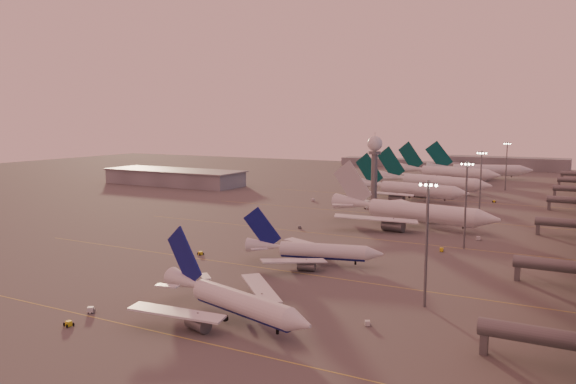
% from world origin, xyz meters
% --- Properties ---
extents(ground, '(700.00, 700.00, 0.00)m').
position_xyz_m(ground, '(0.00, 0.00, 0.00)').
color(ground, '#4C4A4A').
rests_on(ground, ground).
extents(taxiway_markings, '(180.00, 185.25, 0.02)m').
position_xyz_m(taxiway_markings, '(30.00, 56.00, 0.01)').
color(taxiway_markings, gold).
rests_on(taxiway_markings, ground).
extents(hangar, '(82.00, 27.00, 8.50)m').
position_xyz_m(hangar, '(-120.00, 140.00, 4.32)').
color(hangar, slate).
rests_on(hangar, ground).
extents(radar_tower, '(6.40, 6.40, 31.10)m').
position_xyz_m(radar_tower, '(5.00, 120.00, 20.95)').
color(radar_tower, slate).
rests_on(radar_tower, ground).
extents(mast_a, '(3.60, 0.56, 25.00)m').
position_xyz_m(mast_a, '(58.00, 0.00, 13.74)').
color(mast_a, slate).
rests_on(mast_a, ground).
extents(mast_b, '(3.60, 0.56, 25.00)m').
position_xyz_m(mast_b, '(55.00, 55.00, 13.74)').
color(mast_b, slate).
rests_on(mast_b, ground).
extents(mast_c, '(3.60, 0.56, 25.00)m').
position_xyz_m(mast_c, '(50.00, 110.00, 13.74)').
color(mast_c, slate).
rests_on(mast_c, ground).
extents(mast_d, '(3.60, 0.56, 25.00)m').
position_xyz_m(mast_d, '(48.00, 200.00, 13.74)').
color(mast_d, slate).
rests_on(mast_d, ground).
extents(distant_horizon, '(165.00, 37.50, 9.00)m').
position_xyz_m(distant_horizon, '(2.62, 325.14, 3.89)').
color(distant_horizon, slate).
rests_on(distant_horizon, ground).
extents(narrowbody_near, '(38.49, 30.28, 15.42)m').
position_xyz_m(narrowbody_near, '(28.77, -23.96, 3.12)').
color(narrowbody_near, silver).
rests_on(narrowbody_near, ground).
extents(narrowbody_mid, '(35.67, 28.13, 14.17)m').
position_xyz_m(narrowbody_mid, '(24.46, 19.32, 2.87)').
color(narrowbody_mid, silver).
rests_on(narrowbody_mid, ground).
extents(widebody_white, '(61.47, 48.89, 21.73)m').
position_xyz_m(widebody_white, '(32.17, 81.26, 3.77)').
color(widebody_white, silver).
rests_on(widebody_white, ground).
extents(greentail_a, '(56.50, 45.21, 20.72)m').
position_xyz_m(greentail_a, '(13.97, 143.54, 3.66)').
color(greentail_a, silver).
rests_on(greentail_a, ground).
extents(greentail_b, '(61.39, 49.09, 22.55)m').
position_xyz_m(greentail_b, '(16.44, 174.25, 3.98)').
color(greentail_b, silver).
rests_on(greentail_b, ground).
extents(greentail_c, '(63.01, 50.36, 23.18)m').
position_xyz_m(greentail_c, '(12.39, 227.22, 4.09)').
color(greentail_c, silver).
rests_on(greentail_c, ground).
extents(greentail_d, '(62.37, 49.64, 23.31)m').
position_xyz_m(greentail_d, '(26.02, 253.70, 4.12)').
color(greentail_d, silver).
rests_on(greentail_d, ground).
extents(gsv_truck_a, '(6.16, 5.16, 2.42)m').
position_xyz_m(gsv_truck_a, '(3.34, -33.35, 1.23)').
color(gsv_truck_a, silver).
rests_on(gsv_truck_a, ground).
extents(gsv_tug_near, '(2.81, 3.66, 0.92)m').
position_xyz_m(gsv_tug_near, '(4.90, -40.44, 0.48)').
color(gsv_tug_near, yellow).
rests_on(gsv_tug_near, ground).
extents(gsv_catering_a, '(4.83, 3.67, 3.63)m').
position_xyz_m(gsv_catering_a, '(51.84, -14.97, 1.81)').
color(gsv_catering_a, silver).
rests_on(gsv_catering_a, ground).
extents(gsv_tug_mid, '(3.66, 3.03, 0.90)m').
position_xyz_m(gsv_tug_mid, '(-6.59, 13.42, 0.46)').
color(gsv_tug_mid, yellow).
rests_on(gsv_tug_mid, ground).
extents(gsv_truck_b, '(5.63, 2.72, 2.18)m').
position_xyz_m(gsv_truck_b, '(50.72, 48.21, 1.11)').
color(gsv_truck_b, yellow).
rests_on(gsv_truck_b, ground).
extents(gsv_truck_c, '(4.85, 4.52, 1.98)m').
position_xyz_m(gsv_truck_c, '(0.68, 59.24, 1.01)').
color(gsv_truck_c, '#5B5E61').
rests_on(gsv_truck_c, ground).
extents(gsv_catering_b, '(6.01, 4.39, 4.51)m').
position_xyz_m(gsv_catering_b, '(56.94, 68.52, 2.25)').
color(gsv_catering_b, silver).
rests_on(gsv_catering_b, ground).
extents(gsv_tug_far, '(3.58, 3.45, 0.89)m').
position_xyz_m(gsv_tug_far, '(5.87, 108.55, 0.46)').
color(gsv_tug_far, silver).
rests_on(gsv_tug_far, ground).
extents(gsv_truck_d, '(2.86, 6.44, 2.52)m').
position_xyz_m(gsv_truck_d, '(-23.31, 119.25, 1.29)').
color(gsv_truck_d, silver).
rests_on(gsv_truck_d, ground).
extents(gsv_tug_hangar, '(3.52, 2.59, 0.90)m').
position_xyz_m(gsv_tug_hangar, '(49.27, 152.94, 0.46)').
color(gsv_tug_hangar, yellow).
rests_on(gsv_tug_hangar, ground).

